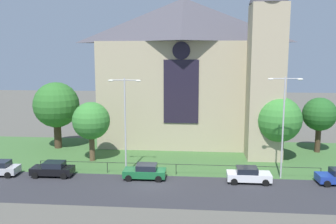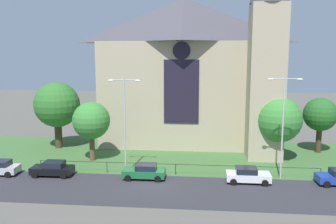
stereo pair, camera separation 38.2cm
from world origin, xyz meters
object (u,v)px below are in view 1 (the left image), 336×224
(tree_right_far, at_px, (319,115))
(tree_left_near, at_px, (91,121))
(tree_left_far, at_px, (56,105))
(parked_car_white, at_px, (248,175))
(streetlamp_near, at_px, (125,115))
(parked_car_black, at_px, (53,169))
(parked_car_green, at_px, (145,172))
(church_building, at_px, (189,70))
(streetlamp_far, at_px, (284,116))
(tree_right_near, at_px, (279,120))

(tree_right_far, xyz_separation_m, tree_left_near, (-27.53, -6.23, -0.13))
(tree_left_far, distance_m, parked_car_white, 26.62)
(tree_right_far, distance_m, parked_car_white, 16.41)
(streetlamp_near, height_order, parked_car_black, streetlamp_near)
(streetlamp_near, relative_size, parked_car_black, 2.35)
(tree_left_far, xyz_separation_m, parked_car_white, (23.57, -11.32, -4.99))
(tree_left_far, bearing_deg, tree_right_far, 1.35)
(tree_left_far, distance_m, parked_car_green, 18.19)
(church_building, xyz_separation_m, tree_left_near, (-10.90, -10.45, -5.56))
(parked_car_green, bearing_deg, tree_left_near, -39.43)
(parked_car_black, bearing_deg, streetlamp_far, -177.66)
(parked_car_green, bearing_deg, tree_right_far, -149.99)
(streetlamp_far, bearing_deg, tree_left_far, 160.16)
(tree_right_near, bearing_deg, parked_car_black, -162.20)
(tree_right_near, distance_m, streetlamp_far, 6.46)
(tree_right_near, xyz_separation_m, parked_car_black, (-23.96, -7.69, -4.12))
(tree_right_near, height_order, tree_left_near, tree_right_near)
(tree_left_near, xyz_separation_m, parked_car_green, (7.14, -5.77, -3.97))
(tree_right_near, xyz_separation_m, parked_car_white, (-4.32, -7.82, -4.12))
(tree_left_far, relative_size, parked_car_black, 2.07)
(streetlamp_far, height_order, parked_car_green, streetlamp_far)
(streetlamp_near, xyz_separation_m, parked_car_green, (2.23, -1.46, -5.42))
(streetlamp_near, bearing_deg, streetlamp_far, -0.00)
(church_building, relative_size, streetlamp_near, 2.61)
(tree_left_near, relative_size, parked_car_black, 1.64)
(tree_right_near, distance_m, streetlamp_near, 17.86)
(streetlamp_near, bearing_deg, tree_right_far, 24.98)
(parked_car_black, relative_size, parked_car_white, 1.01)
(streetlamp_near, xyz_separation_m, parked_car_white, (12.36, -1.58, -5.42))
(tree_left_far, bearing_deg, parked_car_white, -25.66)
(church_building, relative_size, parked_car_black, 6.13)
(parked_car_black, bearing_deg, streetlamp_near, -169.97)
(tree_right_far, relative_size, streetlamp_near, 0.70)
(tree_right_near, distance_m, parked_car_black, 25.50)
(streetlamp_far, bearing_deg, tree_right_far, 57.02)
(streetlamp_far, bearing_deg, parked_car_green, -173.86)
(church_building, height_order, tree_left_far, church_building)
(tree_left_far, xyz_separation_m, parked_car_green, (13.44, -11.20, -4.99))
(church_building, relative_size, tree_right_near, 3.44)
(tree_right_far, height_order, streetlamp_far, streetlamp_far)
(tree_right_near, height_order, parked_car_green, tree_right_near)
(tree_right_near, height_order, streetlamp_far, streetlamp_far)
(parked_car_black, bearing_deg, parked_car_green, 178.71)
(streetlamp_far, height_order, parked_car_white, streetlamp_far)
(church_building, distance_m, parked_car_black, 23.02)
(streetlamp_near, bearing_deg, tree_left_far, 139.00)
(tree_right_near, distance_m, tree_right_far, 7.34)
(church_building, relative_size, parked_car_white, 6.19)
(tree_left_far, height_order, parked_car_green, tree_left_far)
(church_building, distance_m, tree_right_near, 14.70)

